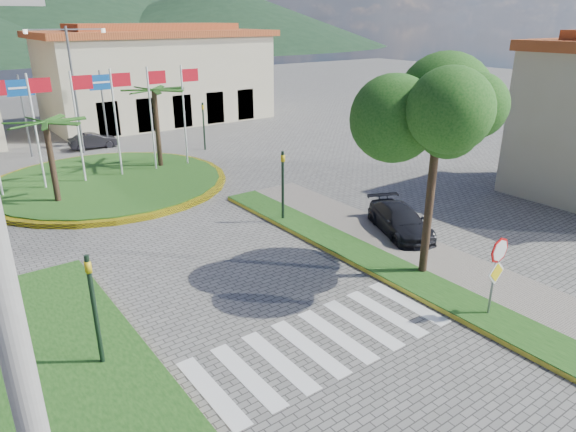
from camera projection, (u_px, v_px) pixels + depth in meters
ground at (436, 429)px, 11.28m from camera, size 160.00×160.00×0.00m
sidewalk_right at (508, 304)px, 16.07m from camera, size 4.00×28.00×0.15m
verge_right at (485, 316)px, 15.40m from camera, size 1.60×28.00×0.18m
median_left at (55, 395)px, 12.16m from camera, size 5.00×14.00×0.18m
crosswalk at (320, 342)px, 14.28m from camera, size 8.00×3.00×0.01m
roundabout_island at (108, 182)px, 27.75m from camera, size 12.70×12.70×6.00m
stop_sign at (497, 265)px, 14.81m from camera, size 0.80×0.11×2.65m
deciduous_tree at (437, 129)px, 16.21m from camera, size 3.60×3.60×6.80m
utility_pole at (29, 411)px, 5.51m from camera, size 0.32×0.32×9.00m
traffic_light_left at (93, 302)px, 12.59m from camera, size 0.15×0.18×3.20m
traffic_light_right at (283, 180)px, 22.08m from camera, size 0.15×0.18×3.20m
traffic_light_far at (204, 121)px, 34.54m from camera, size 0.18×0.15×3.20m
direction_sign_west at (22, 102)px, 32.17m from camera, size 1.60×0.14×5.20m
direction_sign_east at (102, 95)px, 34.93m from camera, size 1.60×0.14×5.20m
street_lamp_centre at (74, 84)px, 32.75m from camera, size 4.80×0.16×8.00m
building_right at (158, 75)px, 43.95m from camera, size 19.08×9.54×8.05m
hill_far_east at (218, 16)px, 148.16m from camera, size 120.00×120.00×18.00m
car_dark_b at (93, 141)px, 35.47m from camera, size 3.27×1.31×1.06m
car_side_right at (400, 221)px, 21.25m from camera, size 3.16×4.43×1.19m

